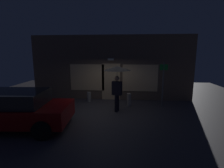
{
  "coord_description": "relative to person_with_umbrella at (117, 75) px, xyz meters",
  "views": [
    {
      "loc": [
        0.91,
        -7.84,
        2.79
      ],
      "look_at": [
        0.24,
        0.07,
        1.35
      ],
      "focal_mm": 27.08,
      "sensor_mm": 36.0,
      "label": 1
    }
  ],
  "objects": [
    {
      "name": "building_facade",
      "position": [
        -0.48,
        2.28,
        0.11
      ],
      "size": [
        9.69,
        0.48,
        3.87
      ],
      "color": "brown",
      "rests_on": "ground"
    },
    {
      "name": "ground_plane",
      "position": [
        -0.48,
        -0.07,
        -1.8
      ],
      "size": [
        18.0,
        18.0,
        0.0
      ],
      "primitive_type": "plane",
      "color": "#423F44"
    },
    {
      "name": "street_sign_post",
      "position": [
        2.33,
        0.85,
        -0.47
      ],
      "size": [
        0.4,
        0.07,
        2.35
      ],
      "color": "#595B60",
      "rests_on": "ground"
    },
    {
      "name": "person_with_umbrella",
      "position": [
        0.0,
        0.0,
        0.0
      ],
      "size": [
        1.28,
        1.28,
        2.21
      ],
      "rotation": [
        0.0,
        0.0,
        2.83
      ],
      "color": "black",
      "rests_on": "ground"
    },
    {
      "name": "sidewalk_bollard",
      "position": [
        -1.71,
        1.5,
        -1.52
      ],
      "size": [
        0.23,
        0.23,
        0.57
      ],
      "primitive_type": "cylinder",
      "color": "#9E998E",
      "rests_on": "ground"
    },
    {
      "name": "parked_car",
      "position": [
        -3.74,
        -2.17,
        -1.08
      ],
      "size": [
        4.23,
        2.3,
        1.42
      ],
      "rotation": [
        0.0,
        0.0,
        0.07
      ],
      "color": "maroon",
      "rests_on": "ground"
    },
    {
      "name": "sidewalk_bollard_2",
      "position": [
        0.59,
        0.91,
        -1.46
      ],
      "size": [
        0.22,
        0.22,
        0.68
      ],
      "primitive_type": "cylinder",
      "color": "#B2A899",
      "rests_on": "ground"
    }
  ]
}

